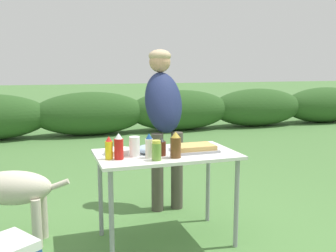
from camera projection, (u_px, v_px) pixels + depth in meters
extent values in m
plane|color=#4C7A3D|center=(166.00, 240.00, 3.08)|extent=(60.00, 60.00, 0.00)
ellipsoid|color=#2D5623|center=(91.00, 114.00, 7.85)|extent=(2.40, 0.90, 0.91)
ellipsoid|color=#2D5623|center=(180.00, 110.00, 8.46)|extent=(2.40, 0.90, 0.91)
ellipsoid|color=#2D5623|center=(257.00, 107.00, 9.08)|extent=(2.40, 0.90, 0.91)
ellipsoid|color=#2D5623|center=(325.00, 105.00, 9.70)|extent=(2.40, 0.90, 0.91)
cube|color=silver|center=(166.00, 154.00, 2.96)|extent=(1.10, 0.64, 0.02)
cylinder|color=gray|center=(112.00, 219.00, 2.62)|extent=(0.04, 0.04, 0.71)
cylinder|color=gray|center=(236.00, 203.00, 2.92)|extent=(0.04, 0.04, 0.71)
cylinder|color=gray|center=(101.00, 195.00, 3.12)|extent=(0.04, 0.04, 0.71)
cylinder|color=gray|center=(208.00, 183.00, 3.43)|extent=(0.04, 0.04, 0.71)
cube|color=#9E9EA3|center=(194.00, 150.00, 3.00)|extent=(0.36, 0.24, 0.02)
cube|color=tan|center=(194.00, 147.00, 3.00)|extent=(0.31, 0.20, 0.04)
cylinder|color=white|center=(118.00, 151.00, 2.92)|extent=(0.21, 0.21, 0.04)
ellipsoid|color=#99B2CC|center=(148.00, 149.00, 2.94)|extent=(0.18, 0.18, 0.07)
cylinder|color=white|center=(135.00, 146.00, 2.83)|extent=(0.08, 0.08, 0.15)
cylinder|color=brown|center=(176.00, 148.00, 2.79)|extent=(0.08, 0.08, 0.15)
cone|color=gold|center=(176.00, 135.00, 2.77)|extent=(0.07, 0.07, 0.04)
cylinder|color=#562314|center=(161.00, 149.00, 2.86)|extent=(0.07, 0.07, 0.11)
cone|color=black|center=(161.00, 140.00, 2.85)|extent=(0.06, 0.06, 0.03)
cylinder|color=red|center=(119.00, 149.00, 2.74)|extent=(0.07, 0.07, 0.15)
cone|color=white|center=(119.00, 136.00, 2.73)|extent=(0.06, 0.06, 0.04)
cylinder|color=silver|center=(149.00, 148.00, 2.78)|extent=(0.06, 0.06, 0.15)
cone|color=#194793|center=(149.00, 136.00, 2.77)|extent=(0.05, 0.05, 0.04)
cylinder|color=olive|center=(157.00, 152.00, 2.71)|extent=(0.07, 0.07, 0.13)
cylinder|color=#D1CC47|center=(156.00, 142.00, 2.70)|extent=(0.06, 0.06, 0.02)
cylinder|color=yellow|center=(109.00, 150.00, 2.74)|extent=(0.06, 0.06, 0.13)
cone|color=red|center=(109.00, 139.00, 2.73)|extent=(0.05, 0.05, 0.04)
cylinder|color=#4C473D|center=(157.00, 172.00, 3.67)|extent=(0.12, 0.12, 0.78)
cylinder|color=#4C473D|center=(177.00, 171.00, 3.74)|extent=(0.12, 0.12, 0.78)
ellipsoid|color=navy|center=(163.00, 102.00, 3.71)|extent=(0.37, 0.48, 0.68)
sphere|color=tan|center=(160.00, 62.00, 3.76)|extent=(0.21, 0.21, 0.21)
ellipsoid|color=tan|center=(160.00, 56.00, 3.75)|extent=(0.23, 0.23, 0.13)
cylinder|color=beige|center=(37.00, 224.00, 2.93)|extent=(0.08, 0.08, 0.40)
cylinder|color=beige|center=(43.00, 215.00, 3.10)|extent=(0.08, 0.08, 0.40)
ellipsoid|color=beige|center=(12.00, 188.00, 2.96)|extent=(0.67, 0.42, 0.27)
cylinder|color=beige|center=(57.00, 185.00, 2.98)|extent=(0.20, 0.09, 0.11)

